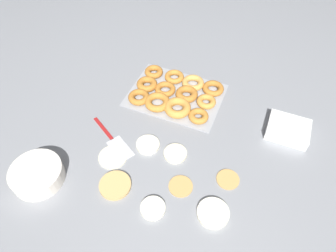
{
  "coord_description": "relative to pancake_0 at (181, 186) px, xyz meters",
  "views": [
    {
      "loc": [
        -0.23,
        0.6,
        0.94
      ],
      "look_at": [
        0.05,
        -0.08,
        0.04
      ],
      "focal_mm": 32.0,
      "sensor_mm": 36.0,
      "label": 1
    }
  ],
  "objects": [
    {
      "name": "pancake_2",
      "position": [
        -0.15,
        -0.09,
        0.0
      ],
      "size": [
        0.08,
        0.08,
        0.01
      ],
      "primitive_type": "cylinder",
      "color": "tan",
      "rests_on": "ground_plane"
    },
    {
      "name": "donut_tray",
      "position": [
        0.18,
        -0.41,
        0.01
      ],
      "size": [
        0.4,
        0.3,
        0.04
      ],
      "color": "#93969B",
      "rests_on": "ground_plane"
    },
    {
      "name": "pancake_3",
      "position": [
        0.21,
        0.09,
        0.0
      ],
      "size": [
        0.11,
        0.11,
        0.01
      ],
      "primitive_type": "cylinder",
      "color": "tan",
      "rests_on": "ground_plane"
    },
    {
      "name": "pancake_6",
      "position": [
        0.07,
        -0.12,
        0.0
      ],
      "size": [
        0.09,
        0.09,
        0.01
      ],
      "primitive_type": "cylinder",
      "color": "beige",
      "rests_on": "ground_plane"
    },
    {
      "name": "pancake_0",
      "position": [
        0.0,
        0.0,
        0.0
      ],
      "size": [
        0.09,
        0.09,
        0.01
      ],
      "primitive_type": "cylinder",
      "color": "tan",
      "rests_on": "ground_plane"
    },
    {
      "name": "pancake_4",
      "position": [
        -0.13,
        0.05,
        0.0
      ],
      "size": [
        0.11,
        0.11,
        0.01
      ],
      "primitive_type": "cylinder",
      "color": "silver",
      "rests_on": "ground_plane"
    },
    {
      "name": "pancake_7",
      "position": [
        0.18,
        -0.12,
        0.0
      ],
      "size": [
        0.09,
        0.09,
        0.01
      ],
      "primitive_type": "cylinder",
      "color": "silver",
      "rests_on": "ground_plane"
    },
    {
      "name": "pancake_1",
      "position": [
        0.06,
        0.11,
        0.0
      ],
      "size": [
        0.08,
        0.08,
        0.01
      ],
      "primitive_type": "cylinder",
      "color": "silver",
      "rests_on": "ground_plane"
    },
    {
      "name": "spatula",
      "position": [
        0.3,
        -0.08,
        -0.0
      ],
      "size": [
        0.24,
        0.16,
        0.01
      ],
      "rotation": [
        0.0,
        0.0,
        2.61
      ],
      "color": "maroon",
      "rests_on": "ground_plane"
    },
    {
      "name": "container_stack",
      "position": [
        -0.31,
        -0.38,
        0.02
      ],
      "size": [
        0.16,
        0.13,
        0.04
      ],
      "color": "white",
      "rests_on": "ground_plane"
    },
    {
      "name": "ground_plane",
      "position": [
        0.08,
        -0.12,
        -0.0
      ],
      "size": [
        3.0,
        3.0,
        0.0
      ],
      "primitive_type": "plane",
      "color": "gray"
    },
    {
      "name": "pancake_5",
      "position": [
        0.28,
        -0.02,
        0.0
      ],
      "size": [
        0.11,
        0.11,
        0.01
      ],
      "primitive_type": "cylinder",
      "color": "beige",
      "rests_on": "ground_plane"
    },
    {
      "name": "batter_bowl",
      "position": [
        0.48,
        0.16,
        0.02
      ],
      "size": [
        0.18,
        0.18,
        0.06
      ],
      "color": "silver",
      "rests_on": "ground_plane"
    }
  ]
}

